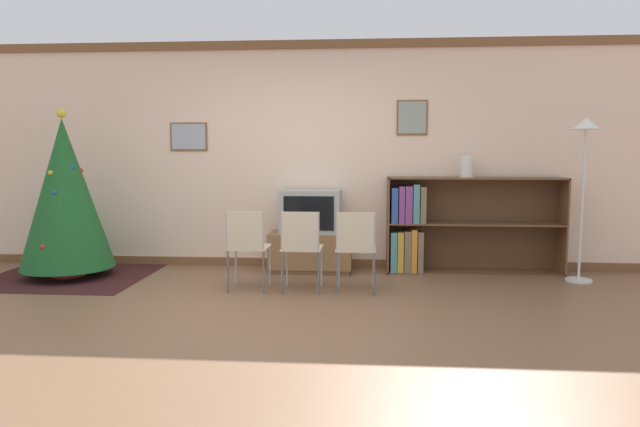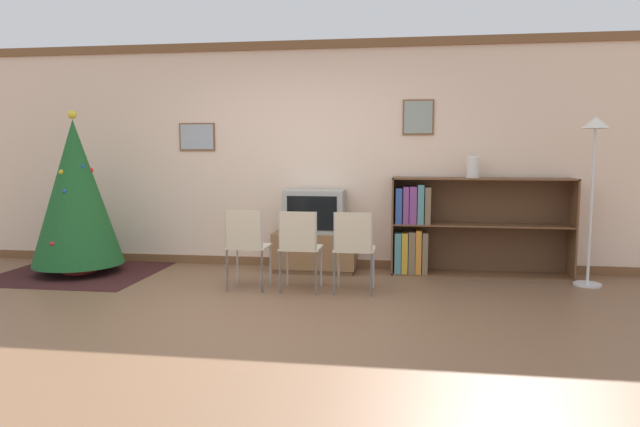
% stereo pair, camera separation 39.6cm
% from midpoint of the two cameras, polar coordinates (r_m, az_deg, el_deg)
% --- Properties ---
extents(ground_plane, '(24.00, 24.00, 0.00)m').
position_cam_midpoint_polar(ground_plane, '(4.91, -4.18, -10.39)').
color(ground_plane, brown).
extents(wall_back, '(8.96, 0.11, 2.70)m').
position_cam_midpoint_polar(wall_back, '(6.92, -0.22, 5.81)').
color(wall_back, beige).
rests_on(wall_back, ground_plane).
extents(area_rug, '(1.75, 1.60, 0.01)m').
position_cam_midpoint_polar(area_rug, '(7.12, -21.46, -5.53)').
color(area_rug, '#381919').
rests_on(area_rug, ground_plane).
extents(christmas_tree, '(1.01, 1.01, 1.86)m').
position_cam_midpoint_polar(christmas_tree, '(7.00, -21.76, 1.92)').
color(christmas_tree, maroon).
rests_on(christmas_tree, area_rug).
extents(tv_console, '(0.96, 0.47, 0.46)m').
position_cam_midpoint_polar(tv_console, '(6.69, 1.18, -3.83)').
color(tv_console, brown).
rests_on(tv_console, ground_plane).
extents(television, '(0.69, 0.45, 0.50)m').
position_cam_midpoint_polar(television, '(6.62, 1.19, 0.23)').
color(television, '#9E9E99').
rests_on(television, tv_console).
extents(folding_chair_left, '(0.40, 0.40, 0.82)m').
position_cam_midpoint_polar(folding_chair_left, '(5.78, -5.41, -3.06)').
color(folding_chair_left, beige).
rests_on(folding_chair_left, ground_plane).
extents(folding_chair_center, '(0.40, 0.40, 0.82)m').
position_cam_midpoint_polar(folding_chair_center, '(5.68, -0.07, -3.20)').
color(folding_chair_center, beige).
rests_on(folding_chair_center, ground_plane).
extents(folding_chair_right, '(0.40, 0.40, 0.82)m').
position_cam_midpoint_polar(folding_chair_right, '(5.62, 5.42, -3.32)').
color(folding_chair_right, beige).
rests_on(folding_chair_right, ground_plane).
extents(bookshelf, '(2.00, 0.36, 1.11)m').
position_cam_midpoint_polar(bookshelf, '(6.70, 14.17, -1.39)').
color(bookshelf, brown).
rests_on(bookshelf, ground_plane).
extents(vase, '(0.14, 0.14, 0.24)m').
position_cam_midpoint_polar(vase, '(6.67, 16.71, 4.50)').
color(vase, silver).
rests_on(vase, bookshelf).
extents(standing_lamp, '(0.28, 0.28, 1.76)m').
position_cam_midpoint_polar(standing_lamp, '(6.59, 27.30, 5.06)').
color(standing_lamp, silver).
rests_on(standing_lamp, ground_plane).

